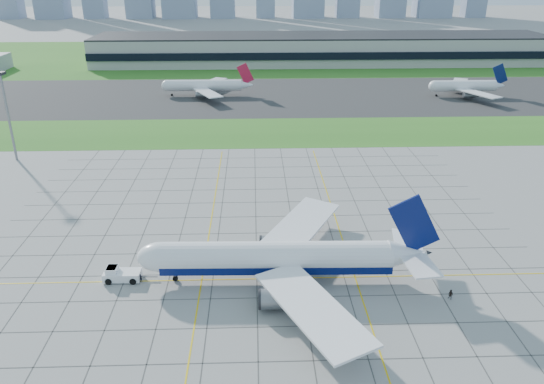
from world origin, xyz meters
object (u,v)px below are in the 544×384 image
Objects in this scene: crew_far at (451,295)px; crew_near at (141,278)px; distant_jet_1 at (206,85)px; distant_jet_2 at (466,86)px; airliner at (278,258)px; pushback_tug at (120,274)px; light_mast at (6,105)px.

crew_near is at bearing -138.19° from crew_far.
crew_near is 148.66m from distant_jet_1.
distant_jet_2 is (112.82, 143.53, 3.70)m from crew_near.
crew_far is 165.08m from distant_jet_1.
airliner reaches higher than distant_jet_1.
airliner is 150.99m from distant_jet_1.
light_mast is at bearing 125.66° from pushback_tug.
light_mast is at bearing -166.30° from crew_far.
pushback_tug is 147.98m from distant_jet_1.
distant_jet_2 is (58.88, 150.89, 3.57)m from crew_far.
pushback_tug is at bearing -55.68° from light_mast.
light_mast is 179.38m from distant_jet_2.
light_mast reaches higher than crew_near.
pushback_tug is at bearing -138.39° from crew_far.
light_mast is 81.84m from pushback_tug.
crew_near is at bearing -128.17° from distant_jet_2.
pushback_tug is at bearing 123.12° from crew_near.
light_mast is 16.36× the size of crew_near.
pushback_tug is 58.21m from crew_far.
pushback_tug is 0.23× the size of distant_jet_1.
crew_far is (29.16, -7.03, -3.70)m from airliner.
light_mast reaches higher than distant_jet_2.
distant_jet_2 is (88.04, 143.86, -0.13)m from airliner.
crew_near is (3.71, -0.71, -0.41)m from pushback_tug.
pushback_tug is 3.80m from crew_near.
crew_far is (103.01, -74.52, -15.27)m from light_mast.
crew_far is at bearing -35.89° from light_mast.
airliner is 25.08m from crew_near.
distant_jet_2 is at bearing -2.58° from distant_jet_1.
distant_jet_1 reaches higher than pushback_tug.
crew_far is 0.04× the size of distant_jet_1.
crew_near is at bearing -53.85° from light_mast.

